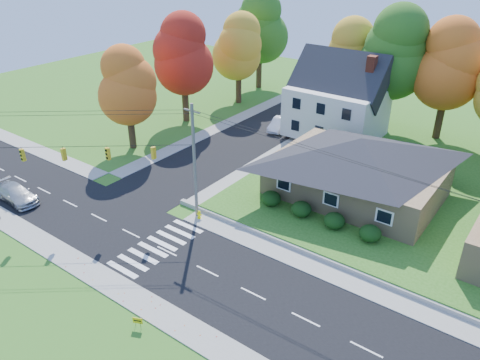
% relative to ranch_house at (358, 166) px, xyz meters
% --- Properties ---
extents(ground, '(120.00, 120.00, 0.00)m').
position_rel_ranch_house_xyz_m(ground, '(-8.00, -16.00, -3.27)').
color(ground, '#3D7923').
extents(road_main, '(90.00, 8.00, 0.02)m').
position_rel_ranch_house_xyz_m(road_main, '(-8.00, -16.00, -3.26)').
color(road_main, black).
rests_on(road_main, ground).
extents(road_cross, '(8.00, 44.00, 0.02)m').
position_rel_ranch_house_xyz_m(road_cross, '(-16.00, 10.00, -3.25)').
color(road_cross, black).
rests_on(road_cross, ground).
extents(sidewalk_north, '(90.00, 2.00, 0.08)m').
position_rel_ranch_house_xyz_m(sidewalk_north, '(-8.00, -11.00, -3.23)').
color(sidewalk_north, '#9C9A90').
rests_on(sidewalk_north, ground).
extents(sidewalk_south, '(90.00, 2.00, 0.08)m').
position_rel_ranch_house_xyz_m(sidewalk_south, '(-8.00, -21.00, -3.23)').
color(sidewalk_south, '#9C9A90').
rests_on(sidewalk_south, ground).
extents(lawn, '(30.00, 30.00, 0.50)m').
position_rel_ranch_house_xyz_m(lawn, '(5.00, 5.00, -3.02)').
color(lawn, '#3D7923').
rests_on(lawn, ground).
extents(ranch_house, '(14.60, 10.60, 5.40)m').
position_rel_ranch_house_xyz_m(ranch_house, '(0.00, 0.00, 0.00)').
color(ranch_house, tan).
rests_on(ranch_house, lawn).
extents(colonial_house, '(10.40, 8.40, 9.60)m').
position_rel_ranch_house_xyz_m(colonial_house, '(-7.96, 12.00, 1.32)').
color(colonial_house, silver).
rests_on(colonial_house, lawn).
extents(hedge_row, '(10.70, 1.70, 1.27)m').
position_rel_ranch_house_xyz_m(hedge_row, '(-0.50, -6.20, -2.13)').
color(hedge_row, '#163A10').
rests_on(hedge_row, lawn).
extents(traffic_infrastructure, '(38.10, 10.66, 10.00)m').
position_rel_ranch_house_xyz_m(traffic_infrastructure, '(-8.15, -14.65, 1.88)').
color(traffic_infrastructure, '#666059').
rests_on(traffic_infrastructure, ground).
extents(tree_lot_0, '(6.72, 6.72, 12.51)m').
position_rel_ranch_house_xyz_m(tree_lot_0, '(-10.00, 18.00, 5.04)').
color(tree_lot_0, '#3F2A19').
rests_on(tree_lot_0, lawn).
extents(tree_lot_1, '(7.84, 7.84, 14.60)m').
position_rel_ranch_house_xyz_m(tree_lot_1, '(-4.00, 17.00, 6.35)').
color(tree_lot_1, '#3F2A19').
rests_on(tree_lot_1, lawn).
extents(tree_lot_2, '(7.28, 7.28, 13.56)m').
position_rel_ranch_house_xyz_m(tree_lot_2, '(2.00, 18.00, 5.70)').
color(tree_lot_2, '#3F2A19').
rests_on(tree_lot_2, lawn).
extents(tree_west_0, '(6.16, 6.16, 11.47)m').
position_rel_ranch_house_xyz_m(tree_west_0, '(-25.00, -4.00, 3.89)').
color(tree_west_0, '#3F2A19').
rests_on(tree_west_0, ground).
extents(tree_west_1, '(7.28, 7.28, 13.56)m').
position_rel_ranch_house_xyz_m(tree_west_1, '(-26.00, 6.00, 5.20)').
color(tree_west_1, '#3F2A19').
rests_on(tree_west_1, ground).
extents(tree_west_2, '(6.72, 6.72, 12.51)m').
position_rel_ranch_house_xyz_m(tree_west_2, '(-25.00, 16.00, 4.54)').
color(tree_west_2, '#3F2A19').
rests_on(tree_west_2, ground).
extents(tree_west_3, '(7.84, 7.84, 14.60)m').
position_rel_ranch_house_xyz_m(tree_west_3, '(-27.00, 24.00, 5.85)').
color(tree_west_3, '#3F2A19').
rests_on(tree_west_3, ground).
extents(silver_sedan, '(5.15, 2.27, 1.47)m').
position_rel_ranch_house_xyz_m(silver_sedan, '(-24.17, -18.53, -2.51)').
color(silver_sedan, '#BABABA').
rests_on(silver_sedan, road_main).
extents(white_car, '(2.41, 4.63, 1.45)m').
position_rel_ranch_house_xyz_m(white_car, '(-14.61, 10.34, -2.52)').
color(white_car, silver).
rests_on(white_car, road_cross).
extents(fire_hydrant, '(0.45, 0.35, 0.78)m').
position_rel_ranch_house_xyz_m(fire_hydrant, '(-9.04, -11.04, -2.89)').
color(fire_hydrant, '#FAFA04').
rests_on(fire_hydrant, ground).
extents(yard_sign, '(0.60, 0.29, 0.80)m').
position_rel_ranch_house_xyz_m(yard_sign, '(-3.88, -22.67, -2.69)').
color(yard_sign, black).
rests_on(yard_sign, ground).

